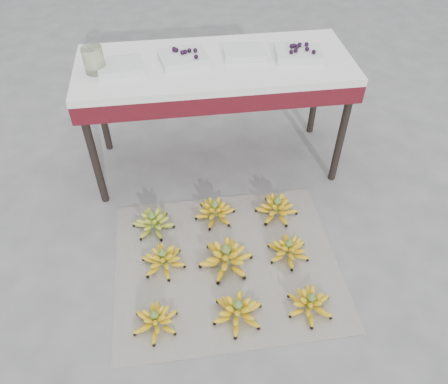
{
  "coord_description": "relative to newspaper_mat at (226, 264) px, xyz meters",
  "views": [
    {
      "loc": [
        -0.26,
        -1.38,
        2.03
      ],
      "look_at": [
        -0.01,
        0.41,
        0.25
      ],
      "focal_mm": 35.0,
      "sensor_mm": 36.0,
      "label": 1
    }
  ],
  "objects": [
    {
      "name": "bunch_mid_left",
      "position": [
        -0.35,
        0.04,
        0.05
      ],
      "size": [
        0.3,
        0.3,
        0.15
      ],
      "rotation": [
        0.0,
        0.0,
        0.29
      ],
      "color": "yellow",
      "rests_on": "newspaper_mat"
    },
    {
      "name": "bunch_back_left",
      "position": [
        -0.4,
        0.32,
        0.05
      ],
      "size": [
        0.3,
        0.3,
        0.15
      ],
      "rotation": [
        0.0,
        0.0,
        -0.27
      ],
      "color": "olive",
      "rests_on": "newspaper_mat"
    },
    {
      "name": "bunch_back_right",
      "position": [
        0.36,
        0.33,
        0.06
      ],
      "size": [
        0.33,
        0.33,
        0.16
      ],
      "rotation": [
        0.0,
        0.0,
        -0.37
      ],
      "color": "yellow",
      "rests_on": "newspaper_mat"
    },
    {
      "name": "tray_far_left",
      "position": [
        -0.49,
        0.85,
        0.8
      ],
      "size": [
        0.27,
        0.21,
        0.04
      ],
      "color": "silver",
      "rests_on": "vendor_table"
    },
    {
      "name": "tray_far_right",
      "position": [
        0.55,
        0.86,
        0.8
      ],
      "size": [
        0.29,
        0.22,
        0.07
      ],
      "color": "silver",
      "rests_on": "vendor_table"
    },
    {
      "name": "ground",
      "position": [
        0.04,
        -0.08,
        -0.0
      ],
      "size": [
        60.0,
        60.0,
        0.0
      ],
      "primitive_type": "plane",
      "color": "#605F62",
      "rests_on": "ground"
    },
    {
      "name": "tray_left",
      "position": [
        -0.13,
        0.9,
        0.8
      ],
      "size": [
        0.3,
        0.24,
        0.07
      ],
      "color": "silver",
      "rests_on": "vendor_table"
    },
    {
      "name": "bunch_back_center",
      "position": [
        -0.02,
        0.36,
        0.05
      ],
      "size": [
        0.3,
        0.3,
        0.15
      ],
      "rotation": [
        0.0,
        0.0,
        -0.25
      ],
      "color": "yellow",
      "rests_on": "newspaper_mat"
    },
    {
      "name": "newspaper_mat",
      "position": [
        0.0,
        0.0,
        0.0
      ],
      "size": [
        1.26,
        1.06,
        0.01
      ],
      "primitive_type": "cube",
      "rotation": [
        0.0,
        0.0,
        0.01
      ],
      "color": "silver",
      "rests_on": "ground"
    },
    {
      "name": "bunch_mid_right",
      "position": [
        0.36,
        0.01,
        0.05
      ],
      "size": [
        0.3,
        0.3,
        0.15
      ],
      "rotation": [
        0.0,
        0.0,
        0.3
      ],
      "color": "yellow",
      "rests_on": "newspaper_mat"
    },
    {
      "name": "glass_jar",
      "position": [
        -0.63,
        0.85,
        0.85
      ],
      "size": [
        0.15,
        0.15,
        0.15
      ],
      "primitive_type": "cylinder",
      "rotation": [
        0.0,
        0.0,
        -0.32
      ],
      "color": "beige",
      "rests_on": "vendor_table"
    },
    {
      "name": "tray_right",
      "position": [
        0.24,
        0.92,
        0.8
      ],
      "size": [
        0.26,
        0.19,
        0.04
      ],
      "color": "silver",
      "rests_on": "vendor_table"
    },
    {
      "name": "bunch_front_center",
      "position": [
        0.01,
        -0.34,
        0.06
      ],
      "size": [
        0.29,
        0.29,
        0.16
      ],
      "rotation": [
        0.0,
        0.0,
        -0.11
      ],
      "color": "yellow",
      "rests_on": "newspaper_mat"
    },
    {
      "name": "bunch_mid_center",
      "position": [
        -0.0,
        -0.0,
        0.07
      ],
      "size": [
        0.33,
        0.33,
        0.18
      ],
      "rotation": [
        0.0,
        0.0,
        -0.11
      ],
      "color": "yellow",
      "rests_on": "newspaper_mat"
    },
    {
      "name": "bunch_front_right",
      "position": [
        0.38,
        -0.34,
        0.05
      ],
      "size": [
        0.28,
        0.28,
        0.15
      ],
      "rotation": [
        0.0,
        0.0,
        -0.17
      ],
      "color": "yellow",
      "rests_on": "newspaper_mat"
    },
    {
      "name": "vendor_table",
      "position": [
        0.05,
        0.89,
        0.69
      ],
      "size": [
        1.63,
        0.65,
        0.78
      ],
      "color": "black",
      "rests_on": "ground"
    },
    {
      "name": "bunch_front_left",
      "position": [
        -0.4,
        -0.33,
        0.05
      ],
      "size": [
        0.27,
        0.27,
        0.14
      ],
      "rotation": [
        0.0,
        0.0,
        0.19
      ],
      "color": "yellow",
      "rests_on": "newspaper_mat"
    }
  ]
}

